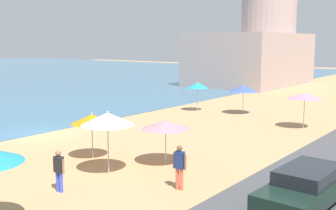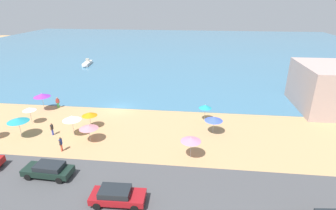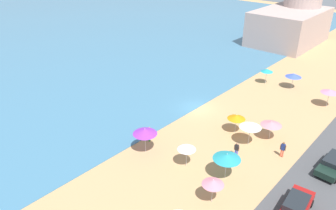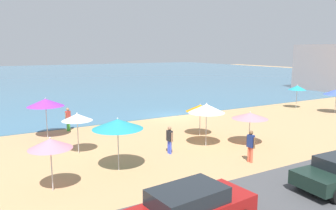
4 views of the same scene
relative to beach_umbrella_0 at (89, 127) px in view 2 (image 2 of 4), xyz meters
name	(u,v)px [view 2 (image 2 of 4)]	position (x,y,z in m)	size (l,w,h in m)	color
ground_plane	(119,109)	(0.47, 10.09, -1.86)	(160.00, 160.00, 0.00)	tan
sea	(164,48)	(0.47, 65.09, -1.84)	(150.00, 110.00, 0.05)	teal
coastal_road	(62,184)	(0.47, -7.91, -1.83)	(80.00, 8.00, 0.06)	#47474A
beach_umbrella_0	(89,127)	(0.00, 0.00, 0.00)	(2.23, 2.23, 2.12)	#B2B2B7
beach_umbrella_1	(214,119)	(14.59, 3.69, 0.14)	(2.24, 2.24, 2.33)	#B2B2B7
beach_umbrella_2	(18,120)	(-8.74, 0.01, 0.48)	(2.49, 2.49, 2.65)	#B2B2B7
beach_umbrella_3	(29,109)	(-9.72, 3.72, 0.26)	(1.74, 1.74, 2.39)	#B2B2B7
beach_umbrella_4	(72,118)	(-2.52, 1.13, 0.52)	(2.25, 2.25, 2.72)	#B2B2B7
beach_umbrella_5	(205,107)	(13.60, 7.30, 0.24)	(1.76, 1.76, 2.41)	#B2B2B7
beach_umbrella_7	(191,140)	(11.96, -2.07, 0.27)	(2.18, 2.18, 2.39)	#B2B2B7
beach_umbrella_8	(89,114)	(-1.30, 3.46, 0.07)	(1.99, 1.99, 2.23)	#B2B2B7
beach_umbrella_10	(42,95)	(-10.61, 8.28, 0.54)	(2.44, 2.44, 2.73)	#B2B2B7
bather_0	(52,128)	(-5.23, 0.98, -0.97)	(0.24, 0.57, 1.60)	blue
bather_1	(61,143)	(-2.29, -2.45, -0.89)	(0.26, 0.57, 1.73)	#E56045
bather_2	(58,102)	(-8.92, 9.36, -0.89)	(0.48, 0.39, 1.73)	green
parked_car_3	(48,170)	(-1.24, -6.93, -1.06)	(4.66, 2.06, 1.37)	black
parked_car_4	(117,195)	(6.23, -9.60, -1.06)	(4.54, 2.08, 1.39)	maroon
skiff_nearshore	(87,63)	(-15.79, 37.28, -1.41)	(2.16, 5.86, 1.49)	white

